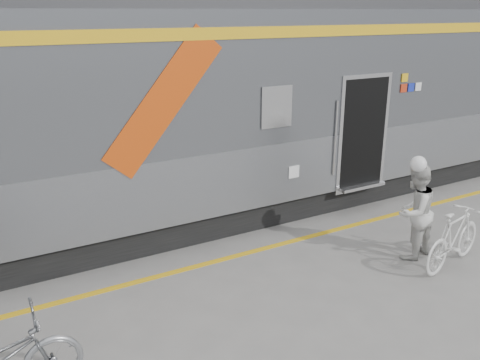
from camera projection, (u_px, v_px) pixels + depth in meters
ground at (306, 328)px, 6.35m from camera, size 90.00×90.00×0.00m
train at (224, 106)px, 9.67m from camera, size 24.00×3.17×4.10m
safety_strip at (225, 259)px, 8.11m from camera, size 24.00×0.12×0.01m
woman at (414, 212)px, 7.98m from camera, size 0.85×0.73×1.54m
bicycle_right at (454, 238)px, 7.76m from camera, size 1.62×0.75×0.94m
helmet_woman at (421, 157)px, 7.69m from camera, size 0.25×0.25×0.25m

